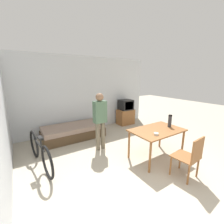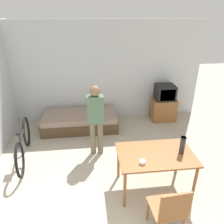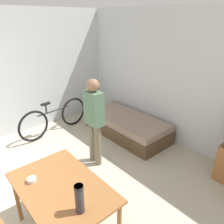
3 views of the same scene
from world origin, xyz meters
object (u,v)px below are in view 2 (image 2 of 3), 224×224
at_px(thermos_flask, 183,145).
at_px(bicycle, 23,144).
at_px(wooden_chair, 170,210).
at_px(tv, 164,104).
at_px(daybed, 80,121).
at_px(dining_table, 156,158).
at_px(mate_bowl, 142,162).
at_px(person_standing, 96,116).

bearing_deg(thermos_flask, bicycle, 157.75).
relative_size(wooden_chair, bicycle, 0.51).
height_order(tv, wooden_chair, tv).
height_order(daybed, dining_table, dining_table).
relative_size(daybed, tv, 1.88).
bearing_deg(wooden_chair, thermos_flask, 60.99).
xyz_separation_m(dining_table, wooden_chair, (-0.06, -0.91, -0.16)).
distance_m(dining_table, thermos_flask, 0.50).
xyz_separation_m(wooden_chair, thermos_flask, (0.49, 0.88, 0.41)).
distance_m(wooden_chair, mate_bowl, 0.77).
bearing_deg(tv, daybed, -174.60).
height_order(daybed, mate_bowl, mate_bowl).
bearing_deg(person_standing, thermos_flask, -40.99).
bearing_deg(person_standing, bicycle, 179.92).
relative_size(bicycle, person_standing, 1.11).
distance_m(bicycle, mate_bowl, 2.64).
distance_m(daybed, thermos_flask, 3.03).
height_order(tv, bicycle, tv).
distance_m(dining_table, mate_bowl, 0.38).
bearing_deg(bicycle, mate_bowl, -32.10).
relative_size(tv, mate_bowl, 9.91).
distance_m(wooden_chair, thermos_flask, 1.09).
relative_size(wooden_chair, thermos_flask, 2.88).
relative_size(bicycle, mate_bowl, 16.74).
xyz_separation_m(dining_table, bicycle, (-2.49, 1.16, -0.31)).
distance_m(wooden_chair, bicycle, 3.20).
bearing_deg(dining_table, bicycle, 154.94).
xyz_separation_m(daybed, thermos_flask, (1.76, -2.37, 0.71)).
bearing_deg(tv, thermos_flask, -103.07).
bearing_deg(daybed, tv, 5.40).
relative_size(tv, thermos_flask, 3.34).
bearing_deg(person_standing, tv, 35.45).
relative_size(dining_table, person_standing, 0.81).
distance_m(bicycle, thermos_flask, 3.20).
xyz_separation_m(thermos_flask, mate_bowl, (-0.71, -0.19, -0.15)).
bearing_deg(wooden_chair, dining_table, 86.12).
relative_size(wooden_chair, mate_bowl, 8.57).
distance_m(daybed, tv, 2.39).
xyz_separation_m(bicycle, mate_bowl, (2.20, -1.38, 0.41)).
xyz_separation_m(daybed, wooden_chair, (1.27, -3.25, 0.30)).
xyz_separation_m(tv, thermos_flask, (-0.60, -2.59, 0.43)).
relative_size(daybed, wooden_chair, 2.18).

